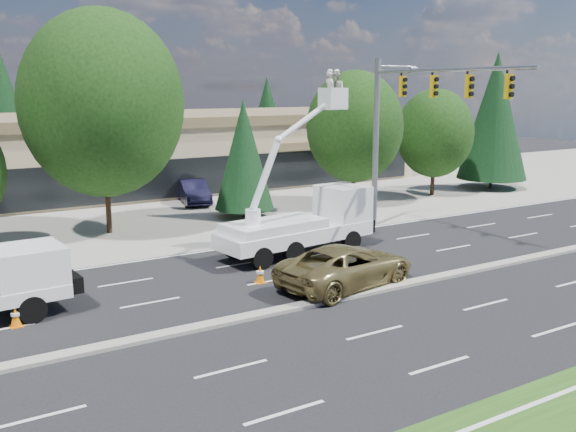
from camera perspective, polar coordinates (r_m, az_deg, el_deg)
ground at (r=22.90m, az=2.63°, el=-7.80°), size 140.00×140.00×0.00m
concrete_apron at (r=40.48m, az=-13.48°, el=0.39°), size 140.00×22.00×0.01m
road_median at (r=22.88m, az=2.63°, el=-7.66°), size 120.00×0.55×0.12m
strip_mall at (r=49.59m, az=-17.28°, el=5.48°), size 50.40×15.40×5.50m
tree_front_d at (r=34.13m, az=-16.17°, el=9.57°), size 8.24×8.24×11.43m
tree_front_e at (r=37.29m, az=-3.95°, el=5.44°), size 3.47×3.47×6.84m
tree_front_f at (r=41.48m, az=5.95°, el=7.90°), size 6.19×6.19×8.59m
tree_front_g at (r=46.11m, az=12.91°, el=7.18°), size 5.36×5.36×7.43m
tree_front_h at (r=50.43m, az=17.90°, el=8.47°), size 5.11×5.11×10.08m
tree_back_b at (r=60.44m, az=-24.09°, el=8.95°), size 5.62×5.62×11.09m
tree_back_c at (r=63.91m, az=-11.35°, el=8.52°), size 4.29×4.29×8.45m
tree_back_d at (r=69.00m, az=-1.86°, el=9.01°), size 4.37×4.37×8.62m
signal_mast at (r=33.41m, az=10.28°, el=8.71°), size 2.76×10.16×9.00m
bucket_truck at (r=29.47m, az=1.77°, el=0.15°), size 7.80×3.14×8.32m
traffic_cone_a at (r=22.46m, az=-23.06°, el=-8.22°), size 0.40×0.40×0.70m
traffic_cone_b at (r=25.18m, az=-2.49°, el=-5.19°), size 0.40×0.40×0.70m
traffic_cone_c at (r=26.24m, az=2.09°, el=-4.50°), size 0.40×0.40×0.70m
minivan at (r=24.71m, az=5.21°, el=-4.42°), size 6.21×3.68×1.62m
parked_car_east at (r=42.50m, az=-8.40°, el=2.15°), size 2.64×4.93×1.54m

